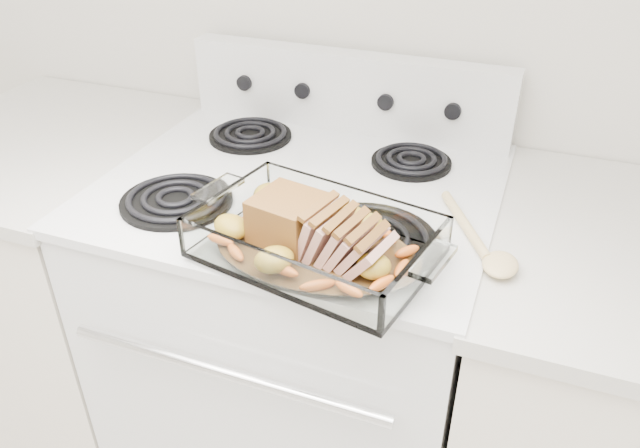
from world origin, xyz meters
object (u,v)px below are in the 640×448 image
(counter_left, at_px, (79,291))
(pork_roast, at_px, (307,229))
(counter_right, at_px, (596,432))
(baking_dish, at_px, (316,245))
(electric_range, at_px, (303,348))

(counter_left, height_order, pork_roast, pork_roast)
(counter_right, height_order, baking_dish, baking_dish)
(electric_range, distance_m, counter_right, 0.67)
(counter_left, relative_size, baking_dish, 2.51)
(electric_range, relative_size, pork_roast, 4.73)
(counter_right, bearing_deg, electric_range, 179.90)
(electric_range, bearing_deg, counter_left, -179.90)
(electric_range, height_order, counter_left, electric_range)
(electric_range, distance_m, pork_roast, 0.57)
(counter_left, bearing_deg, counter_right, 0.00)
(electric_range, height_order, counter_right, electric_range)
(pork_roast, bearing_deg, counter_left, 173.75)
(electric_range, xyz_separation_m, pork_roast, (0.11, -0.24, 0.51))
(counter_left, height_order, baking_dish, baking_dish)
(electric_range, bearing_deg, pork_roast, -64.88)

